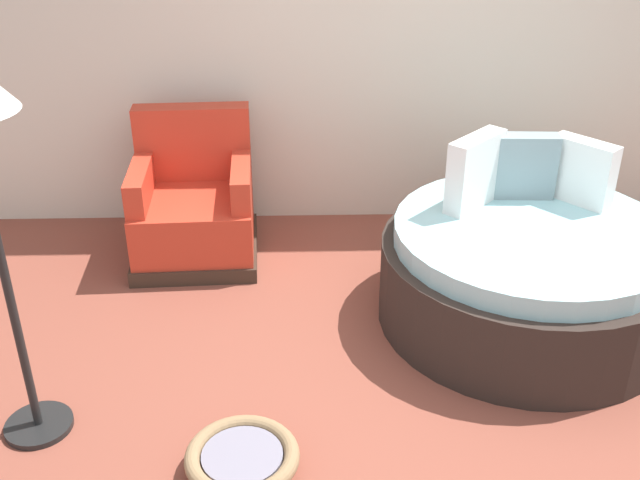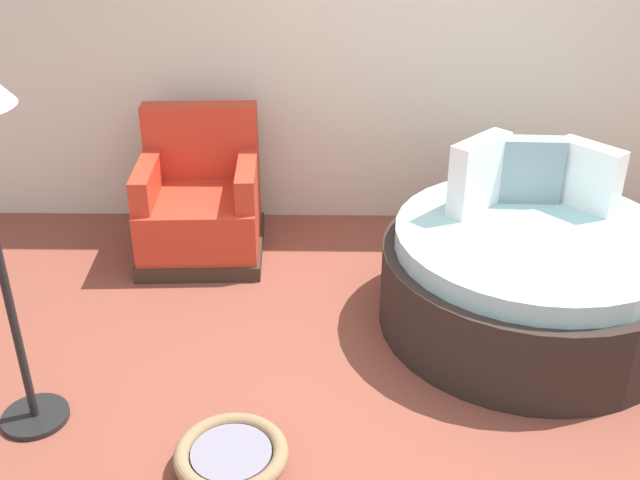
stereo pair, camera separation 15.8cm
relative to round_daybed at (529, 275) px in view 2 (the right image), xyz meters
The scene contains 5 objects.
ground_plane 1.07m from the round_daybed, 134.42° to the right, with size 8.00×8.00×0.02m, color brown.
back_wall 1.98m from the round_daybed, 116.63° to the left, with size 8.00×0.12×2.97m, color silver.
round_daybed is the anchor object (origin of this frame).
red_armchair 2.15m from the round_daybed, 156.94° to the left, with size 0.83×0.83×0.94m.
pet_basket 1.97m from the round_daybed, 142.43° to the right, with size 0.51×0.51×0.13m.
Camera 2 is at (-0.40, -2.96, 2.52)m, focal length 42.68 mm.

